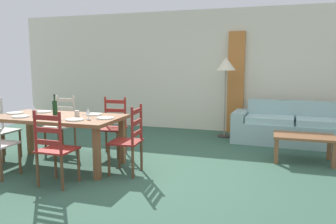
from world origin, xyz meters
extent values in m
cube|color=#345846|center=(0.00, 0.00, -0.01)|extent=(9.60, 9.60, 0.02)
cube|color=beige|center=(0.00, 3.30, 1.35)|extent=(9.60, 0.16, 2.70)
cube|color=#C07234|center=(0.63, 3.16, 1.10)|extent=(0.35, 0.08, 2.20)
cube|color=brown|center=(-1.59, -0.08, 0.72)|extent=(1.90, 0.96, 0.05)
cube|color=brown|center=(-0.74, -0.46, 0.35)|extent=(0.08, 0.08, 0.70)
cube|color=brown|center=(-2.44, 0.30, 0.35)|extent=(0.08, 0.08, 0.70)
cube|color=brown|center=(-0.74, 0.30, 0.35)|extent=(0.08, 0.08, 0.70)
cylinder|color=brown|center=(-1.87, -0.58, 0.22)|extent=(0.04, 0.04, 0.43)
cylinder|color=brown|center=(-1.87, -0.92, 0.22)|extent=(0.04, 0.04, 0.43)
cube|color=maroon|center=(-1.12, -0.76, 0.45)|extent=(0.43, 0.41, 0.03)
cylinder|color=brown|center=(-1.29, -0.59, 0.22)|extent=(0.04, 0.04, 0.43)
cylinder|color=brown|center=(-0.93, -0.59, 0.22)|extent=(0.04, 0.04, 0.43)
cylinder|color=brown|center=(-1.30, -0.93, 0.22)|extent=(0.04, 0.04, 0.43)
cylinder|color=brown|center=(-0.94, -0.93, 0.22)|extent=(0.04, 0.04, 0.43)
cylinder|color=maroon|center=(-1.30, -0.93, 0.71)|extent=(0.04, 0.04, 0.50)
cylinder|color=maroon|center=(-0.94, -0.93, 0.71)|extent=(0.04, 0.04, 0.50)
cube|color=maroon|center=(-1.12, -0.93, 0.58)|extent=(0.38, 0.03, 0.06)
cube|color=maroon|center=(-1.12, -0.93, 0.73)|extent=(0.38, 0.03, 0.06)
cube|color=maroon|center=(-1.12, -0.93, 0.88)|extent=(0.38, 0.03, 0.06)
cube|color=beige|center=(-2.07, 0.62, 0.45)|extent=(0.44, 0.42, 0.03)
cylinder|color=brown|center=(-1.90, 0.44, 0.22)|extent=(0.04, 0.04, 0.43)
cylinder|color=brown|center=(-2.26, 0.46, 0.22)|extent=(0.04, 0.04, 0.43)
cylinder|color=brown|center=(-1.88, 0.78, 0.22)|extent=(0.04, 0.04, 0.43)
cylinder|color=brown|center=(-2.24, 0.80, 0.22)|extent=(0.04, 0.04, 0.43)
cylinder|color=beige|center=(-1.88, 0.78, 0.71)|extent=(0.04, 0.04, 0.50)
cylinder|color=beige|center=(-2.24, 0.80, 0.71)|extent=(0.04, 0.04, 0.50)
cube|color=beige|center=(-2.06, 0.79, 0.58)|extent=(0.38, 0.04, 0.06)
cube|color=beige|center=(-2.06, 0.79, 0.73)|extent=(0.38, 0.04, 0.06)
cube|color=beige|center=(-2.06, 0.79, 0.88)|extent=(0.38, 0.04, 0.06)
cube|color=maroon|center=(-1.10, 0.66, 0.45)|extent=(0.44, 0.42, 0.03)
cylinder|color=brown|center=(-0.92, 0.50, 0.22)|extent=(0.04, 0.04, 0.43)
cylinder|color=brown|center=(-1.28, 0.48, 0.22)|extent=(0.04, 0.04, 0.43)
cylinder|color=brown|center=(-0.93, 0.84, 0.22)|extent=(0.04, 0.04, 0.43)
cylinder|color=brown|center=(-1.29, 0.82, 0.22)|extent=(0.04, 0.04, 0.43)
cylinder|color=maroon|center=(-0.93, 0.84, 0.71)|extent=(0.04, 0.04, 0.50)
cylinder|color=maroon|center=(-1.29, 0.82, 0.71)|extent=(0.04, 0.04, 0.50)
cube|color=maroon|center=(-1.11, 0.83, 0.58)|extent=(0.38, 0.04, 0.06)
cube|color=maroon|center=(-1.11, 0.83, 0.73)|extent=(0.38, 0.04, 0.06)
cube|color=maroon|center=(-1.11, 0.83, 0.88)|extent=(0.38, 0.04, 0.06)
cube|color=beige|center=(-2.67, -0.04, 0.45)|extent=(0.41, 0.43, 0.03)
cylinder|color=brown|center=(-2.50, 0.13, 0.22)|extent=(0.04, 0.04, 0.43)
cylinder|color=brown|center=(-2.51, -0.23, 0.22)|extent=(0.04, 0.04, 0.43)
cylinder|color=brown|center=(-2.84, 0.14, 0.22)|extent=(0.04, 0.04, 0.43)
cylinder|color=beige|center=(-2.84, 0.14, 0.71)|extent=(0.04, 0.04, 0.50)
cube|color=maroon|center=(-0.49, -0.12, 0.45)|extent=(0.43, 0.45, 0.03)
cylinder|color=brown|center=(-0.65, -0.31, 0.22)|extent=(0.04, 0.04, 0.43)
cylinder|color=brown|center=(-0.67, 0.05, 0.22)|extent=(0.04, 0.04, 0.43)
cylinder|color=brown|center=(-0.31, -0.29, 0.22)|extent=(0.04, 0.04, 0.43)
cylinder|color=brown|center=(-0.33, 0.07, 0.22)|extent=(0.04, 0.04, 0.43)
cylinder|color=maroon|center=(-0.31, -0.29, 0.71)|extent=(0.04, 0.04, 0.50)
cylinder|color=maroon|center=(-0.33, 0.07, 0.71)|extent=(0.04, 0.04, 0.50)
cube|color=maroon|center=(-0.32, -0.11, 0.58)|extent=(0.05, 0.38, 0.06)
cube|color=maroon|center=(-0.32, -0.11, 0.73)|extent=(0.05, 0.38, 0.06)
cube|color=maroon|center=(-0.32, -0.11, 0.88)|extent=(0.05, 0.38, 0.06)
cylinder|color=white|center=(-2.04, -0.33, 0.76)|extent=(0.24, 0.24, 0.02)
cube|color=silver|center=(-2.19, -0.33, 0.75)|extent=(0.03, 0.17, 0.01)
cylinder|color=white|center=(-1.14, -0.33, 0.76)|extent=(0.24, 0.24, 0.02)
cube|color=silver|center=(-1.29, -0.33, 0.75)|extent=(0.02, 0.17, 0.01)
cylinder|color=white|center=(-2.04, 0.17, 0.76)|extent=(0.24, 0.24, 0.02)
cube|color=silver|center=(-2.19, 0.17, 0.75)|extent=(0.03, 0.17, 0.01)
cylinder|color=white|center=(-1.14, 0.17, 0.76)|extent=(0.24, 0.24, 0.02)
cube|color=silver|center=(-1.29, 0.17, 0.75)|extent=(0.02, 0.17, 0.01)
cylinder|color=white|center=(-2.37, -0.08, 0.76)|extent=(0.24, 0.24, 0.02)
cube|color=silver|center=(-2.52, -0.08, 0.75)|extent=(0.02, 0.17, 0.01)
cylinder|color=white|center=(-0.81, -0.08, 0.76)|extent=(0.24, 0.24, 0.02)
cube|color=silver|center=(-0.96, -0.08, 0.75)|extent=(0.03, 0.17, 0.01)
cylinder|color=#143819|center=(-1.65, -0.07, 0.86)|extent=(0.07, 0.07, 0.22)
cylinder|color=#143819|center=(-1.65, -0.07, 1.01)|extent=(0.02, 0.02, 0.08)
cylinder|color=black|center=(-1.65, -0.07, 1.06)|extent=(0.03, 0.03, 0.02)
cylinder|color=white|center=(-1.90, -0.22, 0.75)|extent=(0.06, 0.06, 0.01)
cylinder|color=white|center=(-1.90, -0.22, 0.79)|extent=(0.01, 0.01, 0.07)
cone|color=white|center=(-1.90, -0.22, 0.87)|extent=(0.06, 0.06, 0.08)
cylinder|color=white|center=(-1.00, -0.21, 0.75)|extent=(0.06, 0.06, 0.01)
cylinder|color=white|center=(-1.00, -0.21, 0.79)|extent=(0.01, 0.01, 0.07)
cone|color=white|center=(-1.00, -0.21, 0.87)|extent=(0.06, 0.06, 0.08)
cylinder|color=beige|center=(-1.29, -0.05, 0.80)|extent=(0.07, 0.07, 0.09)
cylinder|color=beige|center=(-1.93, -0.17, 0.80)|extent=(0.07, 0.07, 0.09)
cube|color=#92B4B1|center=(1.83, 2.38, 0.20)|extent=(1.84, 0.90, 0.40)
cube|color=#92B4B1|center=(1.85, 2.68, 0.40)|extent=(1.81, 0.30, 0.80)
cube|color=#92B4B1|center=(0.82, 2.44, 0.29)|extent=(0.28, 0.81, 0.58)
cube|color=#A3C9C7|center=(2.28, 2.30, 0.46)|extent=(0.89, 0.69, 0.12)
cube|color=#A3C9C7|center=(1.38, 2.36, 0.46)|extent=(0.89, 0.69, 0.12)
cube|color=brown|center=(1.91, 1.23, 0.40)|extent=(0.90, 0.56, 0.04)
cube|color=brown|center=(1.51, 1.00, 0.19)|extent=(0.06, 0.06, 0.38)
cube|color=brown|center=(2.31, 1.00, 0.19)|extent=(0.06, 0.06, 0.38)
cube|color=brown|center=(1.51, 1.46, 0.19)|extent=(0.06, 0.06, 0.38)
cube|color=brown|center=(2.31, 1.46, 0.19)|extent=(0.06, 0.06, 0.38)
cylinder|color=#332D28|center=(0.48, 2.63, 0.01)|extent=(0.28, 0.28, 0.03)
cylinder|color=gray|center=(0.48, 2.63, 0.71)|extent=(0.03, 0.03, 1.35)
cone|color=beige|center=(0.48, 2.63, 1.51)|extent=(0.40, 0.40, 0.26)
camera|label=1|loc=(1.42, -4.16, 1.51)|focal=35.30mm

